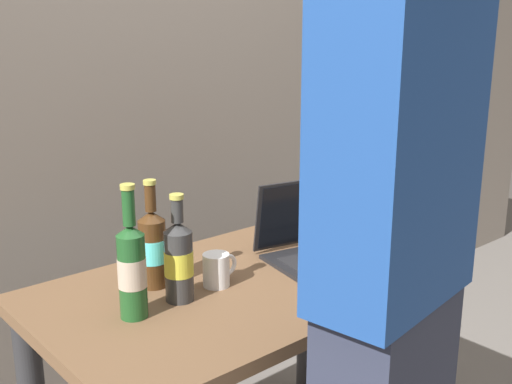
{
  "coord_description": "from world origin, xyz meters",
  "views": [
    {
      "loc": [
        -1.06,
        -1.25,
        1.43
      ],
      "look_at": [
        0.02,
        0.0,
        0.99
      ],
      "focal_mm": 43.06,
      "sensor_mm": 36.0,
      "label": 1
    }
  ],
  "objects_px": {
    "beer_bottle_amber": "(179,259)",
    "coffee_mug": "(217,270)",
    "laptop": "(315,239)",
    "beer_bottle_dark": "(133,268)",
    "beer_bottle_brown": "(153,247)",
    "person_figure": "(391,287)"
  },
  "relations": [
    {
      "from": "beer_bottle_amber",
      "to": "coffee_mug",
      "type": "distance_m",
      "value": 0.15
    },
    {
      "from": "laptop",
      "to": "beer_bottle_dark",
      "type": "bearing_deg",
      "value": -179.28
    },
    {
      "from": "beer_bottle_dark",
      "to": "coffee_mug",
      "type": "height_order",
      "value": "beer_bottle_dark"
    },
    {
      "from": "laptop",
      "to": "beer_bottle_amber",
      "type": "height_order",
      "value": "beer_bottle_amber"
    },
    {
      "from": "beer_bottle_dark",
      "to": "beer_bottle_amber",
      "type": "relative_size",
      "value": 1.18
    },
    {
      "from": "beer_bottle_brown",
      "to": "beer_bottle_dark",
      "type": "bearing_deg",
      "value": -135.8
    },
    {
      "from": "person_figure",
      "to": "coffee_mug",
      "type": "xyz_separation_m",
      "value": [
        -0.01,
        0.57,
        -0.14
      ]
    },
    {
      "from": "beer_bottle_dark",
      "to": "beer_bottle_brown",
      "type": "xyz_separation_m",
      "value": [
        0.14,
        0.13,
        -0.01
      ]
    },
    {
      "from": "laptop",
      "to": "coffee_mug",
      "type": "xyz_separation_m",
      "value": [
        -0.38,
        0.01,
        -0.01
      ]
    },
    {
      "from": "person_figure",
      "to": "beer_bottle_brown",
      "type": "bearing_deg",
      "value": 101.79
    },
    {
      "from": "coffee_mug",
      "to": "person_figure",
      "type": "bearing_deg",
      "value": -89.11
    },
    {
      "from": "laptop",
      "to": "beer_bottle_dark",
      "type": "xyz_separation_m",
      "value": [
        -0.65,
        -0.01,
        0.07
      ]
    },
    {
      "from": "laptop",
      "to": "beer_bottle_dark",
      "type": "distance_m",
      "value": 0.65
    },
    {
      "from": "person_figure",
      "to": "coffee_mug",
      "type": "bearing_deg",
      "value": 90.89
    },
    {
      "from": "laptop",
      "to": "coffee_mug",
      "type": "height_order",
      "value": "laptop"
    },
    {
      "from": "beer_bottle_amber",
      "to": "coffee_mug",
      "type": "height_order",
      "value": "beer_bottle_amber"
    },
    {
      "from": "beer_bottle_dark",
      "to": "beer_bottle_amber",
      "type": "distance_m",
      "value": 0.14
    },
    {
      "from": "beer_bottle_brown",
      "to": "person_figure",
      "type": "bearing_deg",
      "value": -78.21
    },
    {
      "from": "laptop",
      "to": "person_figure",
      "type": "bearing_deg",
      "value": -123.32
    },
    {
      "from": "coffee_mug",
      "to": "beer_bottle_dark",
      "type": "bearing_deg",
      "value": -175.61
    },
    {
      "from": "beer_bottle_amber",
      "to": "coffee_mug",
      "type": "bearing_deg",
      "value": 4.53
    },
    {
      "from": "beer_bottle_dark",
      "to": "person_figure",
      "type": "bearing_deg",
      "value": -63.04
    }
  ]
}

